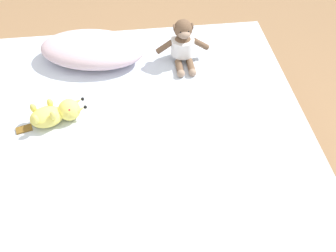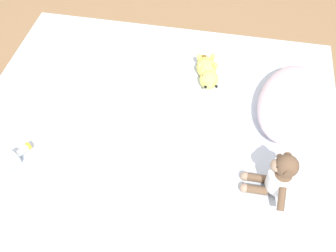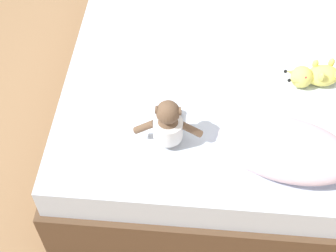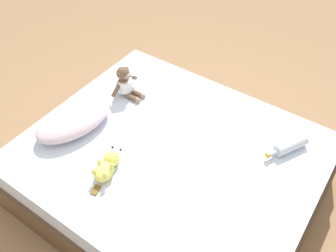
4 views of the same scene
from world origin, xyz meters
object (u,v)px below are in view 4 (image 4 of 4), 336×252
Objects in this scene: pillow at (74,120)px; glass_bottle at (290,146)px; bed at (171,172)px; plush_yellow_creature at (107,166)px; plush_monkey at (125,83)px.

pillow is 1.43m from glass_bottle.
bed is 6.29× the size of glass_bottle.
pillow reaches higher than plush_yellow_creature.
glass_bottle is (0.64, -1.28, -0.03)m from pillow.
plush_yellow_creature is (-0.16, -0.44, -0.02)m from pillow.
plush_yellow_creature reaches higher than bed.
pillow is 2.02× the size of glass_bottle.
plush_yellow_creature is at bearing 133.32° from glass_bottle.
bed is 0.81m from glass_bottle.
plush_yellow_creature is at bearing 148.73° from bed.
bed is 0.51m from plush_yellow_creature.
bed is at bearing 124.81° from glass_bottle.
plush_yellow_creature is 1.16m from glass_bottle.
plush_monkey is 1.23m from glass_bottle.
plush_monkey is at bearing 30.83° from plush_yellow_creature.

